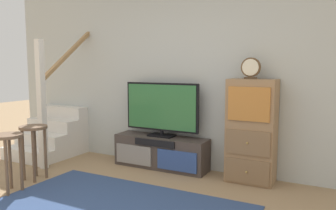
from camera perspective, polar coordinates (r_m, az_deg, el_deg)
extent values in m
cube|color=#B2B7B2|center=(4.76, 3.50, 5.57)|extent=(6.40, 0.12, 2.70)
cube|color=#423833|center=(4.81, -1.17, -7.97)|extent=(1.36, 0.36, 0.45)
cube|color=gray|center=(4.83, -5.86, -8.37)|extent=(0.57, 0.02, 0.27)
cube|color=#2D4784|center=(4.50, 1.47, -9.46)|extent=(0.57, 0.02, 0.27)
cube|color=black|center=(4.61, -2.34, -6.46)|extent=(0.61, 0.02, 0.09)
cube|color=black|center=(4.77, -1.06, -5.17)|extent=(0.36, 0.22, 0.02)
cylinder|color=black|center=(4.77, -1.07, -4.68)|extent=(0.05, 0.05, 0.06)
cube|color=black|center=(4.71, -1.07, -0.30)|extent=(1.11, 0.05, 0.67)
cube|color=#2D6B38|center=(4.68, -1.25, -0.34)|extent=(1.06, 0.01, 0.62)
cube|color=#93704C|center=(4.28, 13.98, -4.31)|extent=(0.58, 0.34, 1.28)
cube|color=brown|center=(4.22, 13.20, -10.94)|extent=(0.53, 0.02, 0.30)
sphere|color=olive|center=(4.20, 13.14, -11.01)|extent=(0.03, 0.03, 0.03)
cube|color=brown|center=(4.13, 13.33, -6.27)|extent=(0.53, 0.02, 0.30)
sphere|color=olive|center=(4.11, 13.27, -6.32)|extent=(0.03, 0.03, 0.03)
cube|color=#BC7533|center=(4.05, 13.51, 0.15)|extent=(0.49, 0.02, 0.40)
cube|color=#4C3823|center=(4.19, 13.82, 4.46)|extent=(0.14, 0.08, 0.02)
cylinder|color=brown|center=(4.19, 13.87, 6.23)|extent=(0.23, 0.04, 0.23)
cylinder|color=beige|center=(4.16, 13.78, 6.23)|extent=(0.20, 0.01, 0.20)
cube|color=silver|center=(5.57, -22.75, -7.83)|extent=(0.90, 0.26, 0.19)
cube|color=silver|center=(5.72, -20.77, -6.41)|extent=(0.90, 0.26, 0.38)
cube|color=silver|center=(5.87, -18.90, -5.06)|extent=(0.90, 0.26, 0.57)
cube|color=silver|center=(6.03, -17.14, -3.77)|extent=(0.90, 0.26, 0.76)
cube|color=silver|center=(6.19, -15.47, -2.55)|extent=(0.90, 0.26, 0.95)
cube|color=silver|center=(4.97, -20.64, 0.00)|extent=(0.09, 0.09, 1.80)
cube|color=#9E7547|center=(5.40, -15.78, 9.17)|extent=(0.06, 1.33, 0.99)
cylinder|color=brown|center=(4.14, -25.70, -9.67)|extent=(0.04, 0.04, 0.64)
cylinder|color=brown|center=(4.40, -25.19, -8.73)|extent=(0.04, 0.04, 0.64)
cylinder|color=brown|center=(4.25, -23.65, -9.16)|extent=(0.04, 0.04, 0.64)
cylinder|color=brown|center=(4.19, -25.67, -4.73)|extent=(0.34, 0.34, 0.03)
cylinder|color=brown|center=(4.64, -23.34, -7.77)|extent=(0.04, 0.04, 0.65)
cylinder|color=brown|center=(4.50, -21.83, -8.15)|extent=(0.04, 0.04, 0.65)
cylinder|color=brown|center=(4.75, -21.58, -7.35)|extent=(0.04, 0.04, 0.65)
cylinder|color=brown|center=(4.61, -20.05, -7.70)|extent=(0.04, 0.04, 0.65)
cylinder|color=brown|center=(4.55, -21.89, -3.53)|extent=(0.34, 0.34, 0.03)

